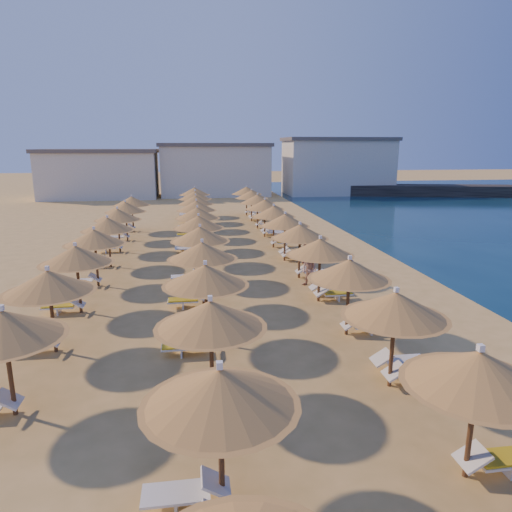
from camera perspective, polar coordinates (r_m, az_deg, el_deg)
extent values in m
plane|color=#DFAE62|center=(20.29, -0.27, -6.27)|extent=(220.00, 220.00, 0.00)
cube|color=black|center=(69.16, 18.31, 7.81)|extent=(30.14, 10.52, 1.50)
cube|color=silver|center=(66.27, -18.87, 9.50)|extent=(15.00, 8.00, 6.00)
cube|color=#59514C|center=(66.16, -19.09, 12.30)|extent=(15.60, 8.48, 0.50)
cube|color=silver|center=(66.54, -5.13, 10.52)|extent=(15.00, 8.00, 6.80)
cube|color=#59514C|center=(66.45, -5.20, 13.66)|extent=(15.60, 8.48, 0.50)
cube|color=silver|center=(69.04, 10.11, 10.81)|extent=(15.00, 8.00, 7.60)
cube|color=#59514C|center=(68.98, 10.26, 14.17)|extent=(15.60, 8.48, 0.50)
cylinder|color=brown|center=(11.09, 25.27, -18.68)|extent=(0.12, 0.12, 2.41)
cone|color=#A77630|center=(10.47, 26.02, -12.48)|extent=(2.84, 2.84, 0.74)
cone|color=#A77630|center=(10.61, 25.84, -14.00)|extent=(3.06, 3.06, 0.12)
cube|color=white|center=(10.30, 26.28, -10.26)|extent=(0.12, 0.12, 0.14)
cylinder|color=brown|center=(14.01, 16.64, -10.96)|extent=(0.12, 0.12, 2.41)
cone|color=#A77630|center=(13.53, 17.02, -5.82)|extent=(2.84, 2.84, 0.74)
cone|color=#A77630|center=(13.63, 16.93, -7.06)|extent=(3.06, 3.06, 0.12)
cube|color=white|center=(13.40, 17.15, -4.04)|extent=(0.12, 0.12, 0.14)
cylinder|color=brown|center=(17.29, 11.38, -5.89)|extent=(0.12, 0.12, 2.41)
cone|color=#A77630|center=(16.91, 11.59, -1.64)|extent=(2.84, 2.84, 0.74)
cone|color=#A77630|center=(16.99, 11.54, -2.65)|extent=(3.06, 3.06, 0.12)
cube|color=white|center=(16.80, 11.66, -0.19)|extent=(0.12, 0.12, 0.14)
cylinder|color=brown|center=(20.76, 7.90, -2.44)|extent=(0.12, 0.12, 2.41)
cone|color=#A77630|center=(20.44, 8.02, 1.14)|extent=(2.84, 2.84, 0.74)
cone|color=#A77630|center=(20.51, 7.99, 0.29)|extent=(3.06, 3.06, 0.12)
cube|color=white|center=(20.35, 8.06, 2.35)|extent=(0.12, 0.12, 0.14)
cylinder|color=brown|center=(24.34, 5.44, 0.01)|extent=(0.12, 0.12, 2.41)
cone|color=#A77630|center=(24.06, 5.51, 3.09)|extent=(2.84, 2.84, 0.74)
cone|color=#A77630|center=(24.12, 5.49, 2.36)|extent=(3.06, 3.06, 0.12)
cube|color=white|center=(23.99, 5.53, 4.12)|extent=(0.12, 0.12, 0.14)
cylinder|color=brown|center=(27.98, 3.61, 1.83)|extent=(0.12, 0.12, 2.41)
cone|color=#A77630|center=(27.74, 3.65, 4.52)|extent=(2.84, 2.84, 0.74)
cone|color=#A77630|center=(27.79, 3.64, 3.89)|extent=(3.06, 3.06, 0.12)
cube|color=white|center=(27.68, 3.67, 5.42)|extent=(0.12, 0.12, 0.14)
cylinder|color=brown|center=(31.67, 2.21, 3.23)|extent=(0.12, 0.12, 2.41)
cone|color=#A77630|center=(31.46, 2.23, 5.61)|extent=(2.84, 2.84, 0.74)
cone|color=#A77630|center=(31.50, 2.22, 5.05)|extent=(3.06, 3.06, 0.12)
cube|color=white|center=(31.40, 2.24, 6.41)|extent=(0.12, 0.12, 0.14)
cylinder|color=brown|center=(35.38, 1.09, 4.33)|extent=(0.12, 0.12, 2.41)
cone|color=#A77630|center=(35.20, 1.10, 6.47)|extent=(2.84, 2.84, 0.74)
cone|color=#A77630|center=(35.24, 1.10, 5.97)|extent=(3.06, 3.06, 0.12)
cube|color=white|center=(35.14, 1.11, 7.18)|extent=(0.12, 0.12, 0.14)
cylinder|color=brown|center=(39.12, 0.19, 5.23)|extent=(0.12, 0.12, 2.41)
cone|color=#A77630|center=(38.95, 0.19, 7.16)|extent=(2.84, 2.84, 0.74)
cone|color=#A77630|center=(38.99, 0.19, 6.70)|extent=(3.06, 3.06, 0.12)
cube|color=white|center=(38.90, 0.19, 7.80)|extent=(0.12, 0.12, 0.14)
cylinder|color=brown|center=(42.88, -0.56, 5.96)|extent=(0.12, 0.12, 2.41)
cone|color=#A77630|center=(42.72, -0.56, 7.73)|extent=(2.84, 2.84, 0.74)
cone|color=#A77630|center=(42.75, -0.56, 7.31)|extent=(3.06, 3.06, 0.12)
cube|color=white|center=(42.68, -0.56, 8.32)|extent=(0.12, 0.12, 0.14)
cylinder|color=brown|center=(46.64, -1.19, 6.58)|extent=(0.12, 0.12, 2.41)
cone|color=#A77630|center=(46.50, -1.20, 8.20)|extent=(2.84, 2.84, 0.74)
cone|color=#A77630|center=(46.53, -1.19, 7.82)|extent=(3.06, 3.06, 0.12)
cube|color=white|center=(46.46, -1.20, 8.74)|extent=(0.12, 0.12, 0.14)
cylinder|color=brown|center=(9.56, -4.37, -22.94)|extent=(0.12, 0.12, 2.41)
cone|color=#A77630|center=(8.84, -4.53, -16.01)|extent=(2.84, 2.84, 0.74)
cone|color=#A77630|center=(8.99, -4.49, -17.73)|extent=(3.06, 3.06, 0.12)
cube|color=white|center=(8.63, -4.58, -13.46)|extent=(0.12, 0.12, 0.14)
cylinder|color=brown|center=(12.84, -5.57, -12.77)|extent=(0.12, 0.12, 2.41)
cone|color=#A77630|center=(12.31, -5.71, -7.22)|extent=(2.84, 2.84, 0.74)
cone|color=#A77630|center=(12.42, -5.68, -8.56)|extent=(3.06, 3.06, 0.12)
cube|color=white|center=(12.16, -5.76, -5.28)|extent=(0.12, 0.12, 0.14)
cylinder|color=brown|center=(16.36, -6.22, -6.84)|extent=(0.12, 0.12, 2.41)
cone|color=#A77630|center=(15.94, -6.34, -2.36)|extent=(2.84, 2.84, 0.74)
cone|color=#A77630|center=(16.03, -6.31, -3.43)|extent=(3.06, 3.06, 0.12)
cube|color=white|center=(15.83, -6.38, -0.83)|extent=(0.12, 0.12, 0.14)
cylinder|color=brown|center=(19.99, -6.63, -3.03)|extent=(0.12, 0.12, 2.41)
cone|color=#A77630|center=(19.65, -6.73, 0.68)|extent=(2.84, 2.84, 0.74)
cone|color=#A77630|center=(19.72, -6.71, -0.20)|extent=(3.06, 3.06, 0.12)
cube|color=white|center=(19.56, -6.77, 1.94)|extent=(0.12, 0.12, 0.14)
cylinder|color=brown|center=(23.68, -6.91, -0.41)|extent=(0.12, 0.12, 2.41)
cone|color=#A77630|center=(23.40, -7.00, 2.75)|extent=(2.84, 2.84, 0.74)
cone|color=#A77630|center=(23.46, -6.98, 2.00)|extent=(3.06, 3.06, 0.12)
cube|color=white|center=(23.32, -7.03, 3.81)|extent=(0.12, 0.12, 0.14)
cylinder|color=brown|center=(27.41, -7.11, 1.51)|extent=(0.12, 0.12, 2.41)
cone|color=#A77630|center=(27.17, -7.20, 4.25)|extent=(2.84, 2.84, 0.74)
cone|color=#A77630|center=(27.22, -7.18, 3.60)|extent=(3.06, 3.06, 0.12)
cube|color=white|center=(27.10, -7.22, 5.17)|extent=(0.12, 0.12, 0.14)
cylinder|color=brown|center=(31.17, -7.27, 2.96)|extent=(0.12, 0.12, 2.41)
cone|color=#A77630|center=(30.95, -7.34, 5.38)|extent=(2.84, 2.84, 0.74)
cone|color=#A77630|center=(31.00, -7.33, 4.81)|extent=(3.06, 3.06, 0.12)
cube|color=white|center=(30.89, -7.37, 6.19)|extent=(0.12, 0.12, 0.14)
cylinder|color=brown|center=(34.94, -7.39, 4.10)|extent=(0.12, 0.12, 2.41)
cone|color=#A77630|center=(34.74, -7.46, 6.26)|extent=(2.84, 2.84, 0.74)
cone|color=#A77630|center=(34.78, -7.44, 5.76)|extent=(3.06, 3.06, 0.12)
cube|color=white|center=(34.69, -7.48, 6.99)|extent=(0.12, 0.12, 0.14)
cylinder|color=brown|center=(38.72, -7.49, 5.02)|extent=(0.12, 0.12, 2.41)
cone|color=#A77630|center=(38.54, -7.55, 6.97)|extent=(2.84, 2.84, 0.74)
cone|color=#A77630|center=(38.58, -7.54, 6.52)|extent=(3.06, 3.06, 0.12)
cube|color=white|center=(38.50, -7.57, 7.63)|extent=(0.12, 0.12, 0.14)
cylinder|color=brown|center=(42.51, -7.57, 5.78)|extent=(0.12, 0.12, 2.41)
cone|color=#A77630|center=(42.35, -7.63, 7.56)|extent=(2.84, 2.84, 0.74)
cone|color=#A77630|center=(42.38, -7.61, 7.14)|extent=(3.06, 3.06, 0.12)
cube|color=white|center=(42.31, -7.65, 8.15)|extent=(0.12, 0.12, 0.14)
cylinder|color=brown|center=(46.30, -7.64, 6.41)|extent=(0.12, 0.12, 2.41)
cone|color=#A77630|center=(46.16, -7.69, 8.04)|extent=(2.84, 2.84, 0.74)
cone|color=#A77630|center=(46.19, -7.68, 7.66)|extent=(3.06, 3.06, 0.12)
cube|color=white|center=(46.12, -7.71, 8.59)|extent=(0.12, 0.12, 0.14)
cylinder|color=brown|center=(13.69, -28.39, -12.71)|extent=(0.12, 0.12, 2.41)
cone|color=#A77630|center=(13.19, -29.04, -7.49)|extent=(2.84, 2.84, 0.74)
cone|color=#A77630|center=(13.30, -28.89, -8.75)|extent=(3.06, 3.06, 0.12)
cube|color=white|center=(13.05, -29.26, -5.68)|extent=(0.12, 0.12, 0.14)
cylinder|color=brown|center=(17.03, -24.08, -7.15)|extent=(0.12, 0.12, 2.41)
cone|color=#A77630|center=(16.63, -24.51, -2.86)|extent=(2.84, 2.84, 0.74)
cone|color=#A77630|center=(16.72, -24.41, -3.89)|extent=(3.06, 3.06, 0.12)
cube|color=white|center=(16.52, -24.66, -1.39)|extent=(0.12, 0.12, 0.14)
cylinder|color=brown|center=(20.54, -21.27, -3.44)|extent=(0.12, 0.12, 2.41)
cone|color=#A77630|center=(20.22, -21.59, 0.17)|extent=(2.84, 2.84, 0.74)
cone|color=#A77630|center=(20.29, -21.51, -0.69)|extent=(3.06, 3.06, 0.12)
cube|color=white|center=(20.13, -21.70, 1.39)|extent=(0.12, 0.12, 0.14)
cylinder|color=brown|center=(24.15, -19.30, -0.81)|extent=(0.12, 0.12, 2.41)
cone|color=#A77630|center=(23.87, -19.55, 2.28)|extent=(2.84, 2.84, 0.74)
cone|color=#A77630|center=(23.93, -19.49, 1.55)|extent=(3.06, 3.06, 0.12)
cube|color=white|center=(23.80, -19.63, 3.32)|extent=(0.12, 0.12, 0.14)
cylinder|color=brown|center=(27.82, -17.85, 1.13)|extent=(0.12, 0.12, 2.41)
cone|color=#A77630|center=(27.58, -18.05, 3.82)|extent=(2.84, 2.84, 0.74)
cone|color=#A77630|center=(27.63, -18.01, 3.19)|extent=(3.06, 3.06, 0.12)
cube|color=white|center=(27.51, -18.12, 4.73)|extent=(0.12, 0.12, 0.14)
cylinder|color=brown|center=(31.52, -16.74, 2.61)|extent=(0.12, 0.12, 2.41)
cone|color=#A77630|center=(31.31, -16.91, 5.00)|extent=(2.84, 2.84, 0.74)
cone|color=#A77630|center=(31.36, -16.87, 4.44)|extent=(3.06, 3.06, 0.12)
cube|color=white|center=(31.25, -16.96, 5.80)|extent=(0.12, 0.12, 0.14)
cylinder|color=brown|center=(35.26, -15.86, 3.78)|extent=(0.12, 0.12, 2.41)
cone|color=#A77630|center=(35.07, -16.00, 5.92)|extent=(2.84, 2.84, 0.74)
cone|color=#A77630|center=(35.11, -15.97, 5.42)|extent=(3.06, 3.06, 0.12)
cube|color=white|center=(35.01, -16.05, 6.64)|extent=(0.12, 0.12, 0.14)
cylinder|color=brown|center=(39.01, -15.15, 4.73)|extent=(0.12, 0.12, 2.41)
cone|color=#A77630|center=(38.83, -15.27, 6.66)|extent=(2.84, 2.84, 0.74)
cone|color=#A77630|center=(38.87, -15.24, 6.21)|extent=(3.06, 3.06, 0.12)
cube|color=white|center=(38.79, -15.31, 7.31)|extent=(0.12, 0.12, 0.14)
cube|color=white|center=(12.03, 28.67, -21.37)|extent=(1.32, 0.64, 0.06)
cube|color=white|center=(12.12, 28.58, -22.00)|extent=(0.06, 0.57, 0.32)
cube|color=white|center=(11.55, 25.42, -21.72)|extent=(0.58, 0.64, 0.40)
cube|color=gold|center=(12.00, 28.70, -21.15)|extent=(1.27, 0.58, 0.05)
cube|color=white|center=(10.12, -9.99, -27.17)|extent=(1.32, 0.64, 0.06)
cube|color=white|center=(10.22, -9.95, -27.85)|extent=(0.06, 0.57, 0.32)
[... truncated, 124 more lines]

